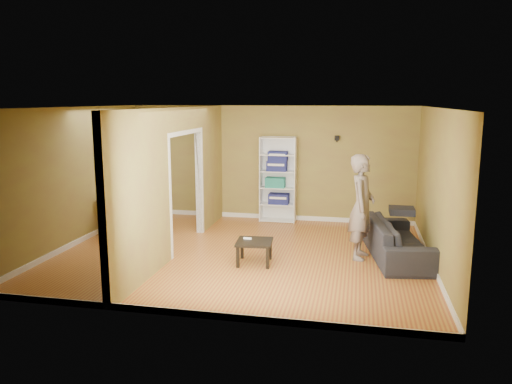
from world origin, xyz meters
TOP-DOWN VIEW (x-y plane):
  - room_shell at (0.00, 0.00)m, footprint 6.50×6.50m
  - partition at (-1.20, 0.00)m, footprint 0.22×5.50m
  - wall_speaker at (1.50, 2.69)m, footprint 0.10×0.10m
  - sofa at (2.70, 0.34)m, footprint 2.37×1.30m
  - person at (2.07, 0.18)m, footprint 0.85×0.71m
  - bookshelf at (0.22, 2.60)m, footprint 0.81×0.35m
  - paper_box_navy_a at (0.24, 2.56)m, footprint 0.45×0.29m
  - paper_box_teal at (0.16, 2.56)m, footprint 0.43×0.28m
  - paper_box_navy_b at (0.19, 2.56)m, footprint 0.44×0.29m
  - paper_box_navy_c at (0.22, 2.56)m, footprint 0.42×0.28m
  - coffee_table at (0.32, -0.50)m, footprint 0.59×0.59m
  - game_controller at (0.18, -0.41)m, footprint 0.14×0.04m
  - dining_table at (-2.63, 1.03)m, footprint 1.20×0.80m
  - chair_left at (-3.43, 1.04)m, footprint 0.55×0.55m
  - chair_near at (-2.65, 0.35)m, footprint 0.60×0.60m
  - chair_far at (-2.63, 1.70)m, footprint 0.47×0.47m

SIDE VIEW (x-z plane):
  - coffee_table at x=0.32m, z-range 0.14..0.53m
  - game_controller at x=0.18m, z-range 0.39..0.42m
  - sofa at x=2.70m, z-range 0.00..0.86m
  - chair_far at x=-2.63m, z-range 0.00..0.87m
  - chair_near at x=-2.65m, z-range 0.00..0.99m
  - chair_left at x=-3.43m, z-range 0.00..1.02m
  - paper_box_navy_a at x=0.24m, z-range 0.41..0.64m
  - dining_table at x=-2.63m, z-range 0.30..1.04m
  - paper_box_teal at x=0.16m, z-range 0.78..1.00m
  - bookshelf at x=0.22m, z-range 0.00..1.92m
  - person at x=2.07m, z-range 0.00..2.14m
  - paper_box_navy_b at x=0.19m, z-range 1.16..1.38m
  - room_shell at x=0.00m, z-range -1.95..4.55m
  - partition at x=-1.20m, z-range 0.00..2.60m
  - paper_box_navy_c at x=0.22m, z-range 1.37..1.59m
  - wall_speaker at x=1.50m, z-range 1.85..1.95m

